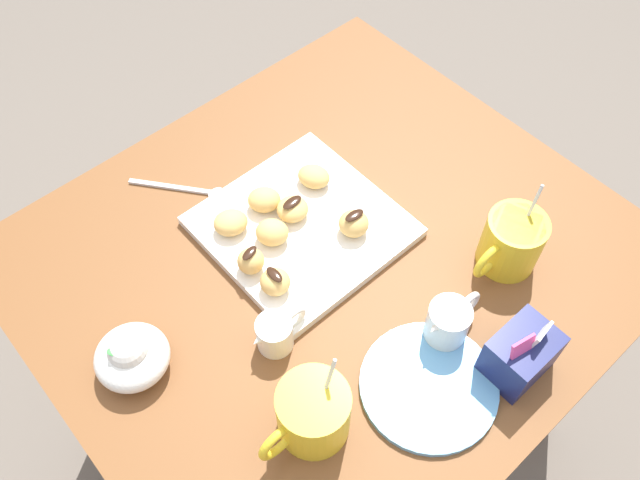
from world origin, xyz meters
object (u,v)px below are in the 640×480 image
saucer_sky_left (429,386)px  chocolate_sauce_pitcher (275,333)px  cream_pitcher_white (448,322)px  beignet_1 (264,200)px  beignet_0 (295,208)px  beignet_4 (231,223)px  sugar_caddy (520,354)px  pastry_plate_square (300,228)px  ice_cream_bowl (131,356)px  dining_table (328,303)px  beignet_5 (314,176)px  beignet_2 (272,232)px  beignet_7 (356,225)px  beignet_6 (251,261)px  beignet_3 (274,280)px  coffee_mug_yellow_right (312,413)px  coffee_mug_yellow_left (511,241)px

saucer_sky_left → chocolate_sauce_pitcher: bearing=-59.5°
cream_pitcher_white → beignet_1: cream_pitcher_white is taller
chocolate_sauce_pitcher → saucer_sky_left: bearing=120.5°
beignet_0 → beignet_4: (0.09, -0.04, 0.00)m
sugar_caddy → saucer_sky_left: bearing=-27.7°
cream_pitcher_white → saucer_sky_left: size_ratio=0.55×
pastry_plate_square → ice_cream_bowl: ice_cream_bowl is taller
dining_table → beignet_5: beignet_5 is taller
cream_pitcher_white → beignet_2: cream_pitcher_white is taller
beignet_0 → beignet_7: 0.10m
pastry_plate_square → dining_table: bearing=94.0°
sugar_caddy → beignet_6: 0.40m
sugar_caddy → saucer_sky_left: sugar_caddy is taller
beignet_7 → ice_cream_bowl: bearing=-6.8°
saucer_sky_left → beignet_0: 0.34m
saucer_sky_left → beignet_7: 0.27m
sugar_caddy → beignet_5: 0.42m
ice_cream_bowl → chocolate_sauce_pitcher: (-0.17, 0.10, -0.00)m
beignet_3 → beignet_7: (-0.16, 0.01, 0.00)m
coffee_mug_yellow_right → beignet_4: 0.33m
pastry_plate_square → beignet_0: 0.03m
sugar_caddy → beignet_2: (0.12, -0.38, -0.01)m
ice_cream_bowl → beignet_5: ice_cream_bowl is taller
coffee_mug_yellow_right → beignet_4: size_ratio=2.70×
beignet_1 → beignet_5: 0.09m
beignet_6 → pastry_plate_square: bearing=-172.8°
beignet_3 → beignet_4: bearing=-97.7°
beignet_5 → beignet_1: bearing=-9.2°
beignet_1 → beignet_4: 0.07m
cream_pitcher_white → beignet_5: 0.33m
pastry_plate_square → beignet_2: 0.06m
dining_table → sugar_caddy: (-0.06, 0.31, 0.19)m
beignet_1 → beignet_3: bearing=56.5°
dining_table → sugar_caddy: sugar_caddy is taller
dining_table → beignet_3: size_ratio=19.71×
dining_table → beignet_4: 0.24m
coffee_mug_yellow_right → beignet_1: bearing=-119.1°
ice_cream_bowl → beignet_4: (-0.24, -0.09, -0.00)m
chocolate_sauce_pitcher → beignet_3: 0.08m
chocolate_sauce_pitcher → beignet_5: chocolate_sauce_pitcher is taller
coffee_mug_yellow_left → beignet_3: size_ratio=3.29×
ice_cream_bowl → beignet_3: 0.22m
beignet_4 → beignet_0: bearing=155.2°
chocolate_sauce_pitcher → beignet_0: bearing=-137.4°
chocolate_sauce_pitcher → saucer_sky_left: size_ratio=0.49×
saucer_sky_left → beignet_0: (-0.05, -0.34, 0.03)m
dining_table → beignet_6: size_ratio=21.38×
coffee_mug_yellow_left → sugar_caddy: size_ratio=1.38×
dining_table → beignet_1: 0.23m
beignet_0 → beignet_2: beignet_2 is taller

